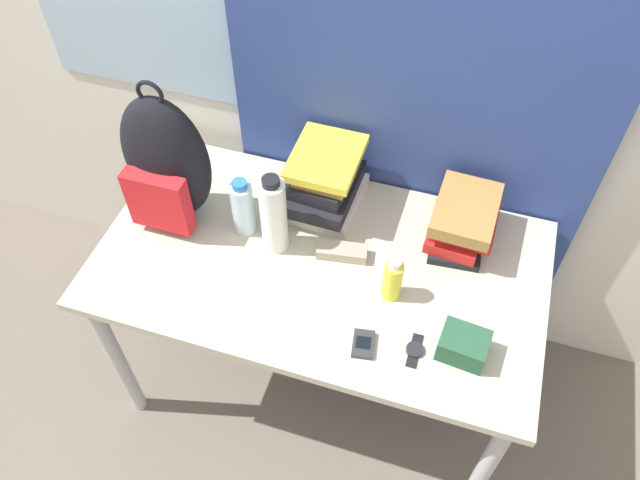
{
  "coord_description": "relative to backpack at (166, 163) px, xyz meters",
  "views": [
    {
      "loc": [
        0.34,
        -0.71,
        2.22
      ],
      "look_at": [
        0.0,
        0.37,
        0.84
      ],
      "focal_mm": 35.0,
      "sensor_mm": 36.0,
      "label": 1
    }
  ],
  "objects": [
    {
      "name": "book_stack_center",
      "position": [
        0.87,
        0.16,
        -0.14
      ],
      "size": [
        0.19,
        0.26,
        0.15
      ],
      "color": "black",
      "rests_on": "desk"
    },
    {
      "name": "sports_bottle",
      "position": [
        0.34,
        -0.03,
        -0.08
      ],
      "size": [
        0.08,
        0.08,
        0.28
      ],
      "color": "white",
      "rests_on": "desk"
    },
    {
      "name": "wall_back",
      "position": [
        0.48,
        0.4,
        0.3
      ],
      "size": [
        6.0,
        0.06,
        2.5
      ],
      "color": "silver",
      "rests_on": "ground_plane"
    },
    {
      "name": "backpack",
      "position": [
        0.0,
        0.0,
        0.0
      ],
      "size": [
        0.27,
        0.19,
        0.5
      ],
      "color": "black",
      "rests_on": "desk"
    },
    {
      "name": "desk",
      "position": [
        0.49,
        -0.05,
        -0.3
      ],
      "size": [
        1.33,
        0.74,
        0.74
      ],
      "color": "#B7B299",
      "rests_on": "ground_plane"
    },
    {
      "name": "curtain_blue",
      "position": [
        0.66,
        0.35,
        0.3
      ],
      "size": [
        1.13,
        0.04,
        2.5
      ],
      "color": "navy",
      "rests_on": "ground_plane"
    },
    {
      "name": "sunscreen_bottle",
      "position": [
        0.72,
        -0.11,
        -0.14
      ],
      "size": [
        0.05,
        0.05,
        0.15
      ],
      "color": "yellow",
      "rests_on": "desk"
    },
    {
      "name": "camera_pouch",
      "position": [
        0.94,
        -0.23,
        -0.18
      ],
      "size": [
        0.13,
        0.11,
        0.07
      ],
      "color": "#234C33",
      "rests_on": "desk"
    },
    {
      "name": "wristwatch",
      "position": [
        0.82,
        -0.27,
        -0.21
      ],
      "size": [
        0.05,
        0.1,
        0.01
      ],
      "color": "black",
      "rests_on": "desk"
    },
    {
      "name": "ground_plane",
      "position": [
        0.49,
        -0.42,
        -0.95
      ],
      "size": [
        12.0,
        12.0,
        0.0
      ],
      "primitive_type": "plane",
      "color": "#665B51"
    },
    {
      "name": "water_bottle",
      "position": [
        0.23,
        -0.0,
        -0.12
      ],
      "size": [
        0.07,
        0.07,
        0.21
      ],
      "color": "silver",
      "rests_on": "desk"
    },
    {
      "name": "book_stack_left",
      "position": [
        0.43,
        0.17,
        -0.11
      ],
      "size": [
        0.22,
        0.28,
        0.21
      ],
      "color": "silver",
      "rests_on": "desk"
    },
    {
      "name": "cell_phone",
      "position": [
        0.69,
        -0.29,
        -0.2
      ],
      "size": [
        0.07,
        0.09,
        0.02
      ],
      "color": "#2D2D33",
      "rests_on": "desk"
    },
    {
      "name": "sunglasses_case",
      "position": [
        0.55,
        -0.01,
        -0.2
      ],
      "size": [
        0.16,
        0.08,
        0.04
      ],
      "color": "gray",
      "rests_on": "desk"
    }
  ]
}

